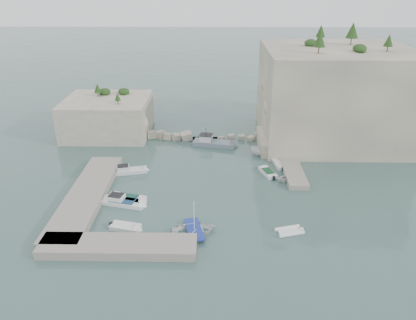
{
  "coord_description": "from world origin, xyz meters",
  "views": [
    {
      "loc": [
        1.0,
        -50.31,
        29.06
      ],
      "look_at": [
        0.0,
        6.0,
        3.0
      ],
      "focal_mm": 35.0,
      "sensor_mm": 36.0,
      "label": 1
    }
  ],
  "objects_px": {
    "rowboat": "(194,233)",
    "inflatable_dinghy": "(289,232)",
    "motorboat_e": "(126,229)",
    "tender_east_a": "(285,181)",
    "tender_east_b": "(268,174)",
    "work_boat": "(214,146)",
    "tender_east_d": "(264,155)",
    "motorboat_a": "(129,173)",
    "motorboat_c": "(128,200)",
    "motorboat_d": "(123,204)",
    "tender_east_c": "(279,165)"
  },
  "relations": [
    {
      "from": "tender_east_c",
      "to": "motorboat_e",
      "type": "bearing_deg",
      "value": 121.63
    },
    {
      "from": "motorboat_a",
      "to": "tender_east_c",
      "type": "xyz_separation_m",
      "value": [
        24.39,
        3.09,
        0.0
      ]
    },
    {
      "from": "motorboat_e",
      "to": "inflatable_dinghy",
      "type": "height_order",
      "value": "motorboat_e"
    },
    {
      "from": "motorboat_a",
      "to": "inflatable_dinghy",
      "type": "bearing_deg",
      "value": -48.16
    },
    {
      "from": "rowboat",
      "to": "inflatable_dinghy",
      "type": "bearing_deg",
      "value": -102.8
    },
    {
      "from": "motorboat_a",
      "to": "tender_east_d",
      "type": "xyz_separation_m",
      "value": [
        22.46,
        7.28,
        0.0
      ]
    },
    {
      "from": "motorboat_a",
      "to": "motorboat_e",
      "type": "xyz_separation_m",
      "value": [
        2.66,
        -15.69,
        0.0
      ]
    },
    {
      "from": "motorboat_a",
      "to": "motorboat_c",
      "type": "bearing_deg",
      "value": -93.52
    },
    {
      "from": "motorboat_c",
      "to": "motorboat_a",
      "type": "distance_m",
      "value": 8.8
    },
    {
      "from": "motorboat_a",
      "to": "tender_east_d",
      "type": "bearing_deg",
      "value": 4.71
    },
    {
      "from": "rowboat",
      "to": "work_boat",
      "type": "xyz_separation_m",
      "value": [
        2.32,
        27.72,
        0.0
      ]
    },
    {
      "from": "inflatable_dinghy",
      "to": "tender_east_b",
      "type": "height_order",
      "value": "tender_east_b"
    },
    {
      "from": "tender_east_d",
      "to": "work_boat",
      "type": "bearing_deg",
      "value": 62.05
    },
    {
      "from": "tender_east_a",
      "to": "work_boat",
      "type": "bearing_deg",
      "value": 17.03
    },
    {
      "from": "motorboat_e",
      "to": "tender_east_b",
      "type": "height_order",
      "value": "same"
    },
    {
      "from": "tender_east_a",
      "to": "tender_east_d",
      "type": "distance_m",
      "value": 10.07
    },
    {
      "from": "tender_east_c",
      "to": "work_boat",
      "type": "height_order",
      "value": "work_boat"
    },
    {
      "from": "tender_east_a",
      "to": "motorboat_d",
      "type": "bearing_deg",
      "value": 85.63
    },
    {
      "from": "inflatable_dinghy",
      "to": "tender_east_a",
      "type": "bearing_deg",
      "value": 67.56
    },
    {
      "from": "motorboat_d",
      "to": "tender_east_d",
      "type": "bearing_deg",
      "value": 52.07
    },
    {
      "from": "tender_east_a",
      "to": "tender_east_b",
      "type": "distance_m",
      "value": 3.4
    },
    {
      "from": "tender_east_b",
      "to": "work_boat",
      "type": "relative_size",
      "value": 0.54
    },
    {
      "from": "tender_east_b",
      "to": "motorboat_a",
      "type": "bearing_deg",
      "value": 70.98
    },
    {
      "from": "tender_east_c",
      "to": "motorboat_d",
      "type": "bearing_deg",
      "value": 109.5
    },
    {
      "from": "tender_east_b",
      "to": "tender_east_c",
      "type": "bearing_deg",
      "value": -53.0
    },
    {
      "from": "work_boat",
      "to": "tender_east_b",
      "type": "bearing_deg",
      "value": -42.23
    },
    {
      "from": "tender_east_b",
      "to": "tender_east_c",
      "type": "height_order",
      "value": "same"
    },
    {
      "from": "tender_east_b",
      "to": "tender_east_d",
      "type": "xyz_separation_m",
      "value": [
        0.28,
        7.43,
        0.0
      ]
    },
    {
      "from": "tender_east_a",
      "to": "motorboat_a",
      "type": "bearing_deg",
      "value": 62.82
    },
    {
      "from": "tender_east_d",
      "to": "motorboat_e",
      "type": "bearing_deg",
      "value": 136.03
    },
    {
      "from": "work_boat",
      "to": "tender_east_d",
      "type": "bearing_deg",
      "value": -13.69
    },
    {
      "from": "motorboat_a",
      "to": "tender_east_b",
      "type": "relative_size",
      "value": 1.4
    },
    {
      "from": "motorboat_e",
      "to": "tender_east_d",
      "type": "bearing_deg",
      "value": 62.53
    },
    {
      "from": "tender_east_b",
      "to": "motorboat_e",
      "type": "bearing_deg",
      "value": 109.88
    },
    {
      "from": "work_boat",
      "to": "rowboat",
      "type": "bearing_deg",
      "value": -83.73
    },
    {
      "from": "inflatable_dinghy",
      "to": "rowboat",
      "type": "bearing_deg",
      "value": 165.73
    },
    {
      "from": "motorboat_d",
      "to": "tender_east_b",
      "type": "xyz_separation_m",
      "value": [
        21.12,
        9.55,
        0.0
      ]
    },
    {
      "from": "motorboat_e",
      "to": "tender_east_a",
      "type": "distance_m",
      "value": 25.55
    },
    {
      "from": "tender_east_a",
      "to": "tender_east_b",
      "type": "bearing_deg",
      "value": 23.49
    },
    {
      "from": "motorboat_c",
      "to": "motorboat_e",
      "type": "relative_size",
      "value": 1.37
    },
    {
      "from": "tender_east_d",
      "to": "work_boat",
      "type": "relative_size",
      "value": 0.6
    },
    {
      "from": "motorboat_c",
      "to": "tender_east_a",
      "type": "xyz_separation_m",
      "value": [
        23.09,
        6.11,
        0.0
      ]
    },
    {
      "from": "motorboat_a",
      "to": "motorboat_d",
      "type": "distance_m",
      "value": 9.75
    },
    {
      "from": "motorboat_d",
      "to": "motorboat_e",
      "type": "xyz_separation_m",
      "value": [
        1.6,
        -6.0,
        0.0
      ]
    },
    {
      "from": "motorboat_e",
      "to": "tender_east_a",
      "type": "xyz_separation_m",
      "value": [
        21.92,
        13.13,
        0.0
      ]
    },
    {
      "from": "inflatable_dinghy",
      "to": "tender_east_b",
      "type": "relative_size",
      "value": 0.8
    },
    {
      "from": "rowboat",
      "to": "tender_east_b",
      "type": "xyz_separation_m",
      "value": [
        10.91,
        16.21,
        0.0
      ]
    },
    {
      "from": "motorboat_d",
      "to": "tender_east_d",
      "type": "height_order",
      "value": "tender_east_d"
    },
    {
      "from": "inflatable_dinghy",
      "to": "work_boat",
      "type": "bearing_deg",
      "value": 93.17
    },
    {
      "from": "motorboat_a",
      "to": "inflatable_dinghy",
      "type": "relative_size",
      "value": 1.76
    }
  ]
}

